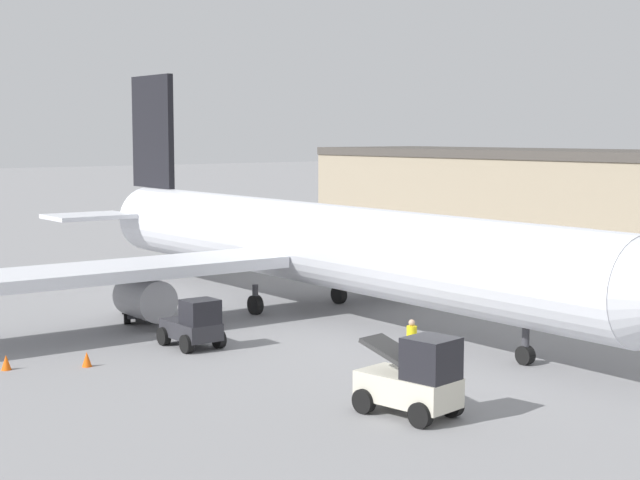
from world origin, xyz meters
name	(u,v)px	position (x,y,z in m)	size (l,w,h in m)	color
ground_plane	(320,314)	(0.00, 0.00, 0.00)	(400.00, 400.00, 0.00)	gray
airplane	(307,243)	(-1.02, 0.02, 3.26)	(42.09, 39.38, 11.80)	silver
ground_crew_worker	(412,341)	(10.12, -3.70, 0.91)	(0.38, 0.38, 1.71)	#1E2338
baggage_tug	(194,325)	(2.63, -8.34, 0.91)	(2.61, 1.74, 1.98)	#2D2D33
belt_loader_truck	(414,379)	(14.86, -8.05, 1.15)	(3.25, 2.19, 2.48)	beige
pushback_tug	(142,301)	(-3.91, -7.18, 0.87)	(3.82, 2.83, 1.88)	#2D2D33
safety_cone_near	(87,359)	(2.99, -13.03, 0.28)	(0.36, 0.36, 0.55)	#EF590F
safety_cone_far	(6,362)	(1.68, -15.51, 0.28)	(0.36, 0.36, 0.55)	#EF590F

